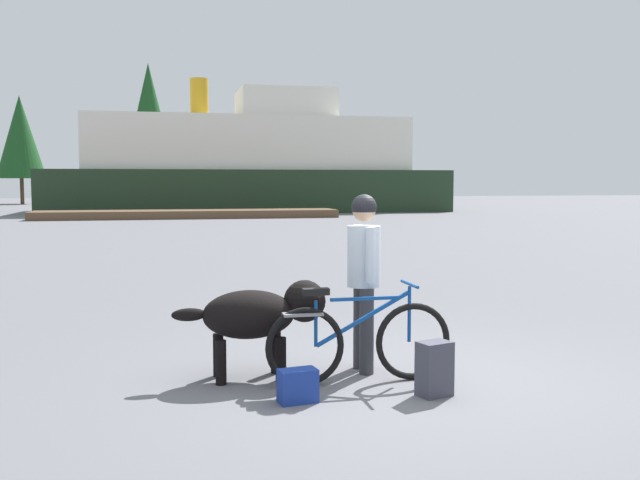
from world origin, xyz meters
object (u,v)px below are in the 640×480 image
at_px(person_cyclist, 364,265).
at_px(handbag_pannier, 298,386).
at_px(ferry_boat, 249,166).
at_px(backpack, 434,369).
at_px(bicycle, 359,341).
at_px(dog, 260,314).

height_order(person_cyclist, handbag_pannier, person_cyclist).
bearing_deg(ferry_boat, backpack, -94.67).
bearing_deg(bicycle, backpack, -44.20).
distance_m(dog, handbag_pannier, 0.96).
distance_m(person_cyclist, dog, 1.10).
bearing_deg(dog, bicycle, -23.50).
relative_size(person_cyclist, dog, 1.20).
bearing_deg(ferry_boat, person_cyclist, -95.33).
bearing_deg(bicycle, handbag_pannier, -145.61).
bearing_deg(handbag_pannier, bicycle, 34.39).
distance_m(backpack, handbag_pannier, 1.19).
relative_size(bicycle, ferry_boat, 0.07).
relative_size(backpack, ferry_boat, 0.02).
distance_m(dog, backpack, 1.69).
distance_m(person_cyclist, ferry_boat, 38.60).
height_order(person_cyclist, backpack, person_cyclist).
distance_m(dog, ferry_boat, 38.76).
bearing_deg(ferry_boat, dog, -96.82).
bearing_deg(handbag_pannier, dog, 103.75).
height_order(person_cyclist, dog, person_cyclist).
xyz_separation_m(person_cyclist, backpack, (0.37, -0.92, -0.81)).
bearing_deg(backpack, bicycle, 135.80).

